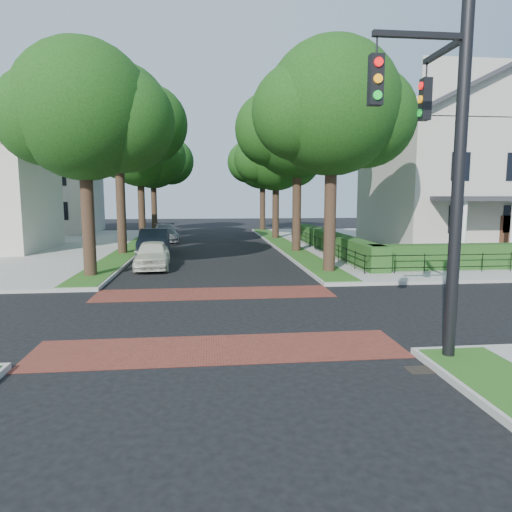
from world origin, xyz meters
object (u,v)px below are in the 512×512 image
(parked_car_front, at_px, (152,255))
(traffic_signal, at_px, (446,149))
(parked_car_middle, at_px, (154,242))
(parked_car_rear, at_px, (165,233))

(parked_car_front, bearing_deg, traffic_signal, -63.21)
(parked_car_front, relative_size, parked_car_middle, 0.86)
(traffic_signal, relative_size, parked_car_front, 1.89)
(parked_car_front, bearing_deg, parked_car_middle, 92.83)
(parked_car_middle, bearing_deg, parked_car_rear, 88.36)
(traffic_signal, xyz_separation_m, parked_car_rear, (-8.49, 27.72, -4.01))
(parked_car_rear, bearing_deg, parked_car_front, -94.58)
(traffic_signal, distance_m, parked_car_front, 16.57)
(traffic_signal, distance_m, parked_car_rear, 29.27)
(parked_car_middle, distance_m, parked_car_rear, 8.07)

